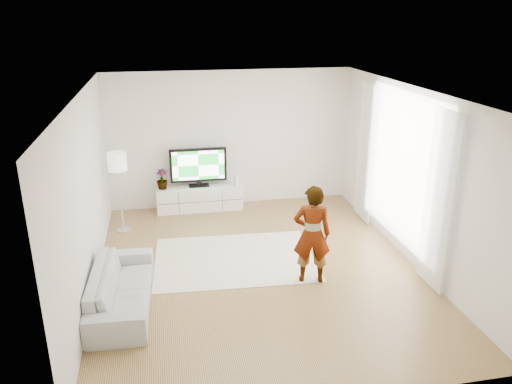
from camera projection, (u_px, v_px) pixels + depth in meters
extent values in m
plane|color=#AE894E|center=(259.00, 269.00, 7.99)|extent=(6.00, 6.00, 0.00)
plane|color=white|center=(259.00, 93.00, 7.03)|extent=(6.00, 6.00, 0.00)
cube|color=silver|center=(86.00, 197.00, 7.06)|extent=(0.02, 6.00, 2.80)
cube|color=silver|center=(412.00, 176.00, 7.96)|extent=(0.02, 6.00, 2.80)
cube|color=silver|center=(230.00, 139.00, 10.28)|extent=(5.00, 0.02, 2.80)
cube|color=silver|center=(321.00, 289.00, 4.74)|extent=(5.00, 0.02, 2.80)
cube|color=white|center=(402.00, 168.00, 8.22)|extent=(0.01, 2.60, 2.50)
cube|color=white|center=(439.00, 202.00, 7.04)|extent=(0.04, 0.70, 2.60)
cube|color=white|center=(366.00, 153.00, 9.43)|extent=(0.04, 0.70, 2.60)
cube|color=silver|center=(200.00, 198.00, 10.33)|extent=(1.75, 0.49, 0.49)
cube|color=black|center=(201.00, 202.00, 10.10)|extent=(1.70, 0.00, 0.01)
cube|color=black|center=(179.00, 203.00, 10.02)|extent=(0.01, 0.00, 0.43)
cube|color=black|center=(222.00, 200.00, 10.18)|extent=(0.01, 0.00, 0.43)
cube|color=black|center=(199.00, 186.00, 10.27)|extent=(0.41, 0.23, 0.02)
cube|color=black|center=(199.00, 183.00, 10.25)|extent=(0.08, 0.05, 0.08)
cube|color=black|center=(198.00, 165.00, 10.12)|extent=(1.15, 0.06, 0.70)
cube|color=#18972A|center=(198.00, 165.00, 10.08)|extent=(1.05, 0.01, 0.60)
cube|color=white|center=(236.00, 180.00, 10.35)|extent=(0.07, 0.15, 0.20)
cube|color=#4CB2FF|center=(237.00, 180.00, 10.28)|extent=(0.01, 0.00, 0.11)
imported|color=#3F7238|center=(162.00, 179.00, 10.04)|extent=(0.26, 0.26, 0.41)
cube|color=#F1E4CD|center=(235.00, 259.00, 8.28)|extent=(2.73, 2.03, 0.01)
imported|color=#334772|center=(312.00, 234.00, 7.37)|extent=(0.63, 0.48, 1.53)
imported|color=#AAABA6|center=(121.00, 288.00, 6.89)|extent=(0.85, 2.01, 0.58)
cylinder|color=silver|center=(124.00, 230.00, 9.38)|extent=(0.26, 0.26, 0.02)
cylinder|color=silver|center=(121.00, 200.00, 9.18)|extent=(0.03, 0.03, 1.17)
cylinder|color=white|center=(117.00, 162.00, 8.92)|extent=(0.34, 0.34, 0.33)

